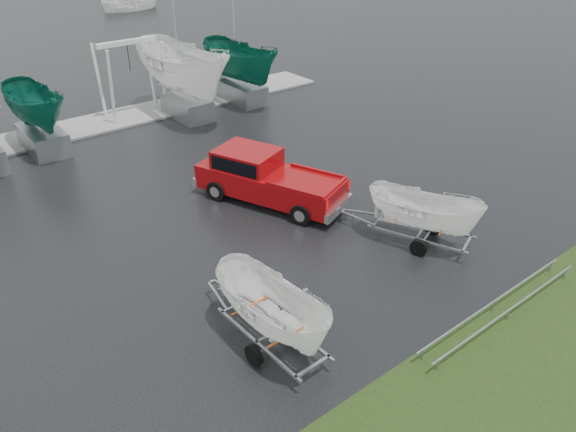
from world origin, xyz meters
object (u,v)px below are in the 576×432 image
(pickup_truck, at_px, (263,176))
(boat_hoist, at_px, (130,68))
(trailer_hitched, at_px, (428,180))
(trailer_parked, at_px, (272,269))

(pickup_truck, height_order, boat_hoist, boat_hoist)
(trailer_hitched, relative_size, boat_hoist, 1.11)
(trailer_hitched, height_order, trailer_parked, trailer_parked)
(pickup_truck, relative_size, trailer_parked, 1.34)
(trailer_hitched, bearing_deg, boat_hoist, 74.91)
(trailer_parked, distance_m, boat_hoist, 20.07)
(boat_hoist, bearing_deg, pickup_truck, -91.55)
(trailer_parked, bearing_deg, boat_hoist, 73.77)
(pickup_truck, relative_size, boat_hoist, 1.55)
(pickup_truck, bearing_deg, boat_hoist, 67.02)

